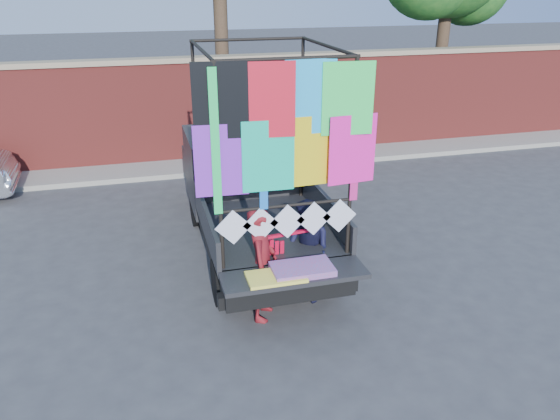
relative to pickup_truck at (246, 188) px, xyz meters
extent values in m
plane|color=#38383A|center=(-0.42, -2.36, -0.89)|extent=(90.00, 90.00, 0.00)
cube|color=maroon|center=(-0.42, 4.64, 0.36)|extent=(30.00, 0.35, 2.50)
cube|color=gray|center=(-0.42, 4.64, 1.66)|extent=(30.00, 0.45, 0.12)
cube|color=gray|center=(-0.42, 3.94, -0.83)|extent=(30.00, 1.20, 0.12)
cylinder|color=#38281C|center=(0.58, 5.84, 1.84)|extent=(0.36, 0.36, 5.46)
cylinder|color=#38281C|center=(7.08, 5.84, 1.39)|extent=(0.36, 0.36, 4.55)
cylinder|color=black|center=(-0.82, 0.63, -0.54)|extent=(0.23, 0.69, 0.69)
cylinder|color=black|center=(-0.82, -2.21, -0.54)|extent=(0.23, 0.69, 0.69)
cylinder|color=black|center=(0.82, 0.63, -0.54)|extent=(0.23, 0.69, 0.69)
cylinder|color=black|center=(0.82, -2.21, -0.54)|extent=(0.23, 0.69, 0.69)
cube|color=black|center=(0.00, -0.84, -0.36)|extent=(1.79, 4.42, 0.32)
cube|color=black|center=(0.00, -1.63, -0.07)|extent=(1.89, 2.42, 0.11)
cube|color=black|center=(-0.93, -1.63, 0.16)|extent=(0.06, 2.42, 0.47)
cube|color=black|center=(0.93, -1.63, 0.16)|extent=(0.06, 2.42, 0.47)
cube|color=black|center=(0.00, -0.44, 0.16)|extent=(1.89, 0.06, 0.47)
cube|color=black|center=(0.00, 0.58, 0.21)|extent=(1.89, 1.68, 1.31)
cube|color=#8C9EAD|center=(0.00, 0.10, 0.64)|extent=(1.68, 0.06, 0.58)
cube|color=#8C9EAD|center=(0.00, 1.37, 0.43)|extent=(1.68, 0.11, 0.74)
cube|color=black|center=(0.00, 1.73, -0.05)|extent=(1.84, 0.95, 0.58)
cube|color=black|center=(0.00, -3.10, -0.05)|extent=(1.89, 0.58, 0.06)
cube|color=black|center=(0.00, -2.86, -0.45)|extent=(1.95, 0.16, 0.19)
cylinder|color=black|center=(-0.86, -2.74, 1.30)|extent=(0.05, 0.05, 2.63)
cylinder|color=black|center=(-0.86, -0.53, 1.30)|extent=(0.05, 0.05, 2.63)
cylinder|color=black|center=(0.86, -2.74, 1.30)|extent=(0.05, 0.05, 2.63)
cylinder|color=black|center=(0.86, -0.53, 1.30)|extent=(0.05, 0.05, 2.63)
cylinder|color=black|center=(0.00, -2.74, 2.61)|extent=(1.79, 0.05, 0.05)
cylinder|color=black|center=(0.00, -0.53, 2.61)|extent=(1.79, 0.05, 0.05)
cylinder|color=black|center=(-0.86, -1.63, 2.61)|extent=(0.05, 2.26, 0.05)
cylinder|color=black|center=(0.86, -1.63, 2.61)|extent=(0.05, 2.26, 0.05)
cylinder|color=black|center=(0.00, -2.74, 0.77)|extent=(1.79, 0.04, 0.04)
cube|color=black|center=(-0.79, -2.76, 2.14)|extent=(0.65, 0.02, 0.89)
cube|color=red|center=(-0.26, -2.80, 2.14)|extent=(0.65, 0.02, 0.89)
cube|color=#1BABF7|center=(0.26, -2.76, 2.14)|extent=(0.65, 0.02, 0.89)
cube|color=#29EA58|center=(0.79, -2.80, 2.14)|extent=(0.65, 0.02, 0.89)
cube|color=purple|center=(-0.79, -2.76, 1.46)|extent=(0.65, 0.02, 0.89)
cube|color=#0DC295|center=(-0.26, -2.80, 1.46)|extent=(0.65, 0.02, 0.89)
cube|color=yellow|center=(0.26, -2.76, 1.46)|extent=(0.65, 0.02, 0.89)
cube|color=#FD1CA3|center=(0.79, -2.80, 1.46)|extent=(0.65, 0.02, 0.89)
cube|color=#1BD85E|center=(-0.89, -2.78, 1.67)|extent=(0.11, 0.01, 1.79)
cube|color=#C92179|center=(0.89, -2.78, 1.67)|extent=(0.11, 0.01, 1.79)
cube|color=blue|center=(-0.32, -2.78, 1.67)|extent=(0.11, 0.01, 1.79)
cube|color=silver|center=(-0.72, -2.77, 0.56)|extent=(0.48, 0.01, 0.48)
cube|color=silver|center=(-0.36, -2.77, 0.56)|extent=(0.48, 0.01, 0.48)
cube|color=silver|center=(0.00, -2.77, 0.56)|extent=(0.48, 0.01, 0.48)
cube|color=silver|center=(0.36, -2.77, 0.56)|extent=(0.48, 0.01, 0.48)
cube|color=silver|center=(0.72, -2.77, 0.56)|extent=(0.48, 0.01, 0.48)
cube|color=#F33661|center=(0.11, -3.10, 0.03)|extent=(0.79, 0.47, 0.08)
cube|color=#F9ED4E|center=(-0.26, -3.18, 0.00)|extent=(0.74, 0.42, 0.04)
imported|color=maroon|center=(-0.32, -2.67, -0.08)|extent=(0.59, 0.70, 1.62)
imported|color=black|center=(0.40, -2.38, -0.13)|extent=(0.81, 0.90, 1.53)
cube|color=red|center=(0.04, -2.52, 0.26)|extent=(0.88, 0.16, 0.04)
cube|color=red|center=(-0.24, -2.54, -0.02)|extent=(0.06, 0.02, 0.51)
cube|color=red|center=(-0.16, -2.54, -0.04)|extent=(0.06, 0.02, 0.51)
cube|color=red|center=(-0.09, -2.54, -0.06)|extent=(0.06, 0.02, 0.51)
cube|color=red|center=(-0.02, -2.54, -0.08)|extent=(0.06, 0.02, 0.51)
camera|label=1|loc=(-1.74, -8.98, 3.48)|focal=35.00mm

